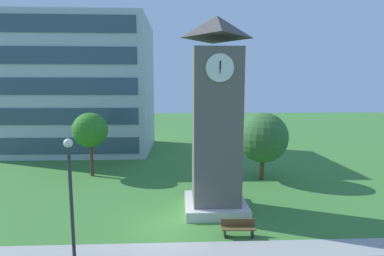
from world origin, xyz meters
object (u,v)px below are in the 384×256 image
(clock_tower, at_px, (216,126))
(park_bench, at_px, (238,228))
(street_lamp, at_px, (71,192))
(tree_by_building, at_px, (90,130))
(tree_streetside, at_px, (263,138))

(clock_tower, bearing_deg, park_bench, -77.26)
(street_lamp, relative_size, tree_by_building, 1.01)
(clock_tower, height_order, park_bench, clock_tower)
(park_bench, xyz_separation_m, tree_by_building, (-10.90, 11.37, 3.65))
(park_bench, bearing_deg, clock_tower, 102.74)
(tree_by_building, relative_size, tree_streetside, 0.98)
(street_lamp, distance_m, tree_streetside, 17.02)
(tree_by_building, bearing_deg, park_bench, -46.20)
(street_lamp, height_order, tree_by_building, street_lamp)
(street_lamp, xyz_separation_m, tree_streetside, (11.43, 12.60, 0.06))
(tree_by_building, distance_m, tree_streetside, 14.97)
(tree_streetside, bearing_deg, clock_tower, -127.52)
(street_lamp, bearing_deg, park_bench, 21.14)
(park_bench, relative_size, tree_streetside, 0.31)
(clock_tower, relative_size, tree_streetside, 2.08)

